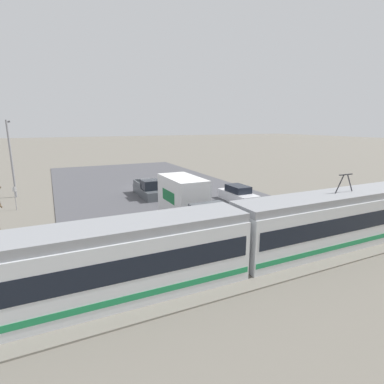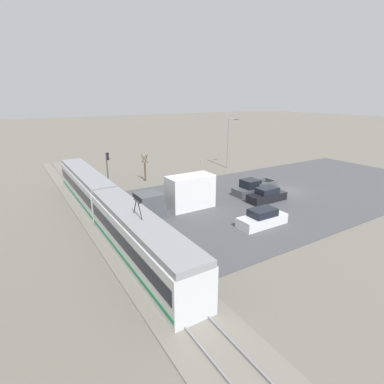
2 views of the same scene
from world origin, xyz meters
The scene contains 10 objects.
ground_plane centered at (0.00, 0.00, 0.00)m, with size 320.00×320.00×0.00m, color slate.
road_surface centered at (0.00, 0.00, 0.04)m, with size 21.04×44.99×0.08m.
rail_bed centered at (0.00, 21.97, 0.05)m, with size 66.67×4.40×0.22m.
light_rail_tram centered at (2.05, 21.97, 1.71)m, with size 30.68×2.65×4.48m.
box_truck centered at (1.40, 14.53, 1.68)m, with size 2.39×8.30×3.47m.
pickup_truck centered at (1.33, 4.42, 0.78)m, with size 2.00×5.62×1.86m.
sedan_car_0 centered at (-5.94, 10.21, 0.73)m, with size 1.84×4.76×1.58m.
sedan_car_1 centered at (-1.38, 5.04, 0.73)m, with size 1.77×4.65×1.58m.
street_lamp_near_crossing centered at (14.07, -1.74, 4.60)m, with size 0.36×1.95×7.96m.
no_parking_sign centered at (13.60, 4.05, 1.30)m, with size 0.32×0.08×2.12m.
Camera 1 is at (10.49, 34.18, 7.53)m, focal length 28.00 mm.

